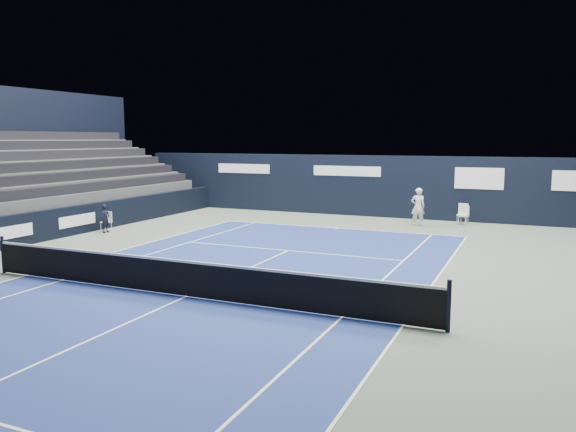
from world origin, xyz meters
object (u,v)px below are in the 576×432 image
Objects in this scene: line_judge_chair at (107,220)px; tennis_net at (185,277)px; tennis_player at (418,207)px; folding_chair_back_b at (464,214)px; folding_chair_back_a at (463,210)px.

line_judge_chair is 11.39m from tennis_net.
line_judge_chair is 0.07× the size of tennis_net.
tennis_net is (8.82, -7.19, 0.02)m from line_judge_chair.
line_judge_chair is at bearing 140.81° from tennis_net.
tennis_player reaches higher than tennis_net.
tennis_net reaches higher than folding_chair_back_b.
folding_chair_back_b reaches higher than line_judge_chair.
folding_chair_back_b is at bearing 71.87° from tennis_net.
line_judge_chair is 0.49× the size of tennis_player.
line_judge_chair is (-13.76, -8.16, -0.16)m from folding_chair_back_a.
folding_chair_back_b is 0.07× the size of tennis_net.
folding_chair_back_b is at bearing 43.85° from line_judge_chair.
line_judge_chair is at bearing -136.86° from folding_chair_back_b.
folding_chair_back_b is 16.07m from tennis_net.
tennis_player reaches higher than folding_chair_back_b.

